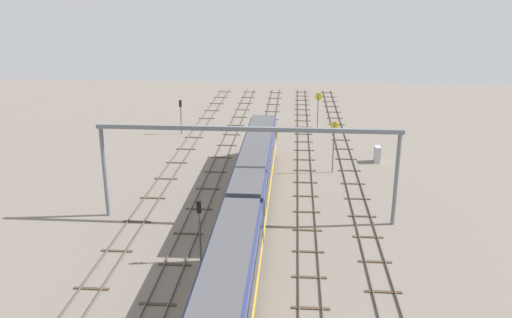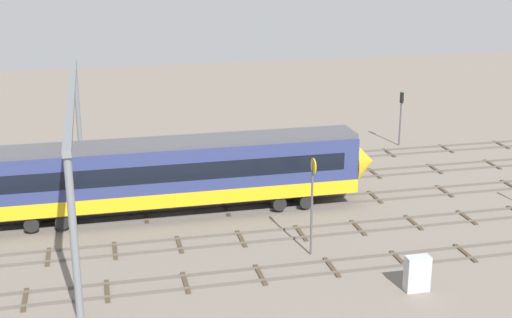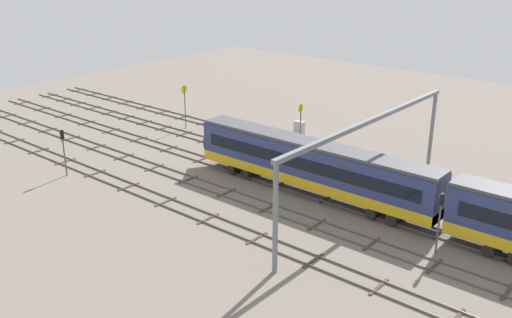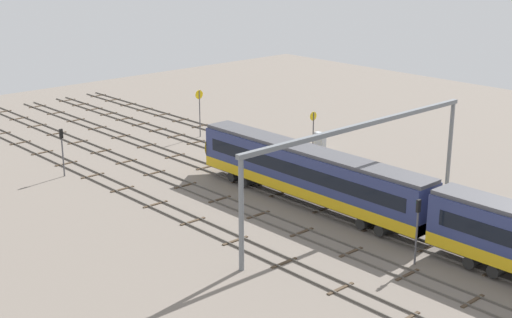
% 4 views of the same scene
% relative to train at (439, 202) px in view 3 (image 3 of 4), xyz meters
% --- Properties ---
extents(ground_plane, '(114.89, 114.89, 0.00)m').
position_rel_train_xyz_m(ground_plane, '(15.28, 0.00, -2.66)').
color(ground_plane, slate).
extents(track_near_foreground, '(98.89, 2.40, 0.16)m').
position_rel_train_xyz_m(track_near_foreground, '(15.28, -9.65, -2.59)').
color(track_near_foreground, '#59544C').
rests_on(track_near_foreground, ground).
extents(track_second_near, '(98.89, 2.40, 0.16)m').
position_rel_train_xyz_m(track_second_near, '(15.28, -4.83, -2.59)').
color(track_second_near, '#59544C').
rests_on(track_second_near, ground).
extents(track_with_train, '(98.89, 2.40, 0.16)m').
position_rel_train_xyz_m(track_with_train, '(15.28, 0.00, -2.59)').
color(track_with_train, '#59544C').
rests_on(track_with_train, ground).
extents(track_second_far, '(98.89, 2.40, 0.16)m').
position_rel_train_xyz_m(track_second_far, '(15.28, 4.83, -2.59)').
color(track_second_far, '#59544C').
rests_on(track_second_far, ground).
extents(track_far_background, '(98.89, 2.40, 0.16)m').
position_rel_train_xyz_m(track_far_background, '(15.28, 9.65, -2.59)').
color(track_far_background, '#59544C').
rests_on(track_far_background, ground).
extents(train, '(50.40, 3.24, 4.80)m').
position_rel_train_xyz_m(train, '(0.00, 0.00, 0.00)').
color(train, navy).
rests_on(train, ground).
extents(overhead_gantry, '(0.40, 25.14, 8.26)m').
position_rel_train_xyz_m(overhead_gantry, '(6.07, 0.25, 3.90)').
color(overhead_gantry, slate).
rests_on(overhead_gantry, ground).
extents(speed_sign_near_foreground, '(0.14, 0.87, 5.65)m').
position_rel_train_xyz_m(speed_sign_near_foreground, '(18.65, -7.75, 0.92)').
color(speed_sign_near_foreground, '#4C4C51').
rests_on(speed_sign_near_foreground, ground).
extents(speed_sign_mid_trackside, '(0.14, 1.01, 5.40)m').
position_rel_train_xyz_m(speed_sign_mid_trackside, '(35.26, -6.73, 0.91)').
color(speed_sign_mid_trackside, '#4C4C51').
rests_on(speed_sign_mid_trackside, ground).
extents(signal_light_trackside_approach, '(0.31, 0.32, 4.63)m').
position_rel_train_xyz_m(signal_light_trackside_approach, '(32.68, 11.65, 0.37)').
color(signal_light_trackside_approach, '#4C4C51').
rests_on(signal_light_trackside_approach, ground).
extents(signal_light_trackside_departure, '(0.31, 0.32, 4.77)m').
position_rel_train_xyz_m(signal_light_trackside_departure, '(-1.31, 3.05, 0.45)').
color(signal_light_trackside_departure, '#4C4C51').
rests_on(signal_light_trackside_departure, ground).
extents(relay_cabinet, '(1.26, 0.62, 1.85)m').
position_rel_train_xyz_m(relay_cabinet, '(22.54, -13.03, -1.73)').
color(relay_cabinet, '#B2B7BC').
rests_on(relay_cabinet, ground).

